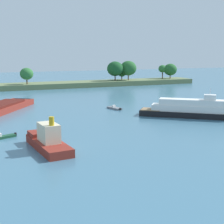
# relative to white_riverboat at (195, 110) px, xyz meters

# --- Properties ---
(treeline_island) EXTENTS (81.79, 11.59, 9.88)m
(treeline_island) POSITION_rel_white_riverboat_xyz_m (8.84, 69.94, 1.09)
(treeline_island) COLOR #66754C
(treeline_island) RESTS_ON ground
(white_riverboat) EXTENTS (20.47, 17.47, 6.31)m
(white_riverboat) POSITION_rel_white_riverboat_xyz_m (0.00, 0.00, 0.00)
(white_riverboat) COLOR black
(white_riverboat) RESTS_ON ground
(small_motorboat) EXTENTS (4.67, 2.63, 0.89)m
(small_motorboat) POSITION_rel_white_riverboat_xyz_m (-39.04, -2.46, -1.43)
(small_motorboat) COLOR #19472D
(small_motorboat) RESTS_ON ground
(fishing_skiff) EXTENTS (2.52, 4.70, 0.91)m
(fishing_skiff) POSITION_rel_white_riverboat_xyz_m (-11.47, 16.21, -1.42)
(fishing_skiff) COLOR slate
(fishing_skiff) RESTS_ON ground
(tugboat) EXTENTS (4.61, 11.57, 4.97)m
(tugboat) POSITION_rel_white_riverboat_xyz_m (-33.51, -11.05, -0.39)
(tugboat) COLOR maroon
(tugboat) RESTS_ON ground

